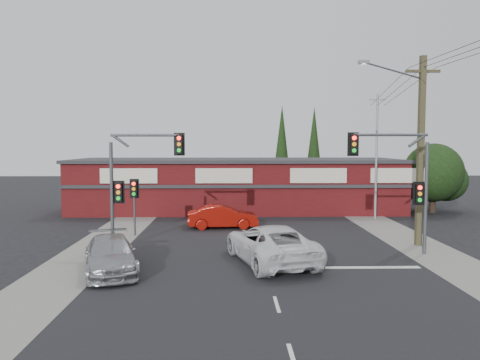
{
  "coord_description": "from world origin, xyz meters",
  "views": [
    {
      "loc": [
        -1.57,
        -21.47,
        5.36
      ],
      "look_at": [
        -1.04,
        3.0,
        3.53
      ],
      "focal_mm": 35.0,
      "sensor_mm": 36.0,
      "label": 1
    }
  ],
  "objects_px": {
    "silver_suv": "(110,255)",
    "utility_pole": "(418,144)",
    "white_suv": "(271,244)",
    "red_sedan": "(223,217)",
    "shop_building": "(237,184)"
  },
  "relations": [
    {
      "from": "white_suv",
      "to": "red_sedan",
      "type": "relative_size",
      "value": 1.39
    },
    {
      "from": "white_suv",
      "to": "silver_suv",
      "type": "distance_m",
      "value": 7.05
    },
    {
      "from": "shop_building",
      "to": "silver_suv",
      "type": "bearing_deg",
      "value": -106.56
    },
    {
      "from": "red_sedan",
      "to": "shop_building",
      "type": "distance_m",
      "value": 8.7
    },
    {
      "from": "silver_suv",
      "to": "utility_pole",
      "type": "height_order",
      "value": "utility_pole"
    },
    {
      "from": "red_sedan",
      "to": "shop_building",
      "type": "xyz_separation_m",
      "value": [
        1.03,
        8.53,
        1.39
      ]
    },
    {
      "from": "silver_suv",
      "to": "utility_pole",
      "type": "distance_m",
      "value": 16.44
    },
    {
      "from": "silver_suv",
      "to": "shop_building",
      "type": "bearing_deg",
      "value": 56.72
    },
    {
      "from": "white_suv",
      "to": "utility_pole",
      "type": "height_order",
      "value": "utility_pole"
    },
    {
      "from": "silver_suv",
      "to": "shop_building",
      "type": "relative_size",
      "value": 0.19
    },
    {
      "from": "silver_suv",
      "to": "utility_pole",
      "type": "relative_size",
      "value": 0.51
    },
    {
      "from": "red_sedan",
      "to": "shop_building",
      "type": "relative_size",
      "value": 0.17
    },
    {
      "from": "silver_suv",
      "to": "shop_building",
      "type": "distance_m",
      "value": 19.78
    },
    {
      "from": "shop_building",
      "to": "utility_pole",
      "type": "relative_size",
      "value": 2.73
    },
    {
      "from": "white_suv",
      "to": "silver_suv",
      "type": "xyz_separation_m",
      "value": [
        -6.9,
        -1.43,
        -0.14
      ]
    }
  ]
}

